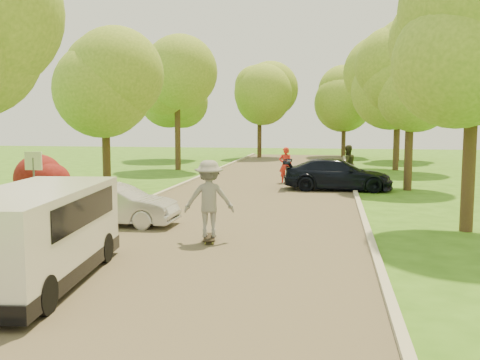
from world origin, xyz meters
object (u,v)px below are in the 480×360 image
Objects in this scene: person_olive at (347,164)px; silver_sedan at (115,205)px; longboard at (209,237)px; minivan at (34,234)px; person_striped at (286,165)px; dark_sedan at (338,175)px; skateboarder at (209,199)px; street_sign at (34,172)px.

silver_sedan is at bearing 31.05° from person_olive.
minivan is at bearing 47.58° from longboard.
minivan is 2.82× the size of person_striped.
dark_sedan is 2.44× the size of skateboarder.
person_olive is (3.03, 0.49, 0.05)m from person_striped.
person_striped is at bearing -18.30° from silver_sedan.
silver_sedan is at bearing 3.17° from street_sign.
dark_sedan is (6.60, 9.33, 0.08)m from silver_sedan.
longboard is at bearing 51.69° from minivan.
street_sign is at bearing 135.37° from dark_sedan.
street_sign is at bearing 53.84° from person_striped.
street_sign is 13.55m from person_striped.
person_olive is (0.50, 2.85, 0.25)m from dark_sedan.
street_sign reaches higher than person_striped.
street_sign reaches higher than longboard.
longboard is at bearing 45.79° from person_olive.
silver_sedan is 0.77× the size of dark_sedan.
longboard is (2.46, 4.04, -0.85)m from minivan.
person_olive is (6.30, 17.89, -0.01)m from minivan.
street_sign is at bearing 23.36° from person_olive.
person_olive is at bearing 52.07° from street_sign.
dark_sedan is (5.80, 15.04, -0.26)m from minivan.
skateboarder is at bearing -14.88° from street_sign.
longboard is at bearing 79.86° from skateboarder.
skateboarder reaches higher than dark_sedan.
dark_sedan is at bearing 51.34° from person_olive.
silver_sedan is (-0.80, 5.71, -0.35)m from minivan.
skateboarder is at bearing -100.14° from longboard.
longboard is 14.40m from person_olive.
person_olive reaches higher than longboard.
person_olive is (3.84, 13.85, -0.17)m from skateboarder.
dark_sedan is 4.59× the size of longboard.
street_sign reaches higher than skateboarder.
longboard is 13.41m from person_striped.
person_olive reaches higher than dark_sedan.
person_olive is at bearing -29.36° from silver_sedan.
longboard is 0.58× the size of person_striped.
longboard is (-3.34, -11.00, -0.59)m from dark_sedan.
skateboarder reaches higher than person_striped.
street_sign is at bearing 113.68° from minivan.
person_olive is (9.60, 12.32, -0.61)m from street_sign.
silver_sedan reaches higher than longboard.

